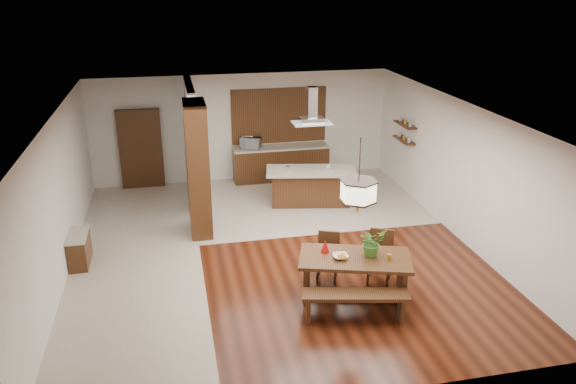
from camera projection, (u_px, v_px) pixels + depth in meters
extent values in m
plane|color=#331309|center=(274.00, 250.00, 11.58)|extent=(9.00, 9.00, 0.00)
cube|color=white|center=(272.00, 111.00, 10.54)|extent=(8.00, 9.00, 0.04)
cube|color=silver|center=(242.00, 128.00, 15.17)|extent=(8.00, 0.04, 2.90)
cube|color=silver|center=(341.00, 306.00, 6.95)|extent=(8.00, 0.04, 2.90)
cube|color=silver|center=(59.00, 199.00, 10.28)|extent=(0.04, 9.00, 2.90)
cube|color=silver|center=(459.00, 170.00, 11.85)|extent=(0.04, 9.00, 2.90)
cube|color=#C0B1A0|center=(137.00, 263.00, 11.04)|extent=(2.50, 9.00, 0.01)
cube|color=#C0B1A0|center=(304.00, 201.00, 14.11)|extent=(5.50, 4.00, 0.01)
cube|color=#402110|center=(272.00, 112.00, 10.55)|extent=(8.00, 9.00, 0.02)
cube|color=#311C0D|center=(198.00, 169.00, 11.88)|extent=(0.45, 1.00, 2.90)
cube|color=silver|center=(192.00, 143.00, 13.80)|extent=(0.18, 2.40, 2.90)
cube|color=#311C0D|center=(79.00, 249.00, 10.90)|extent=(0.37, 0.88, 0.63)
cube|color=#311C0D|center=(141.00, 149.00, 14.69)|extent=(1.10, 0.20, 2.10)
cube|color=#311C0D|center=(281.00, 164.00, 15.45)|extent=(2.60, 0.60, 0.90)
cube|color=#B9B1A2|center=(281.00, 147.00, 15.28)|extent=(2.60, 0.62, 0.05)
cube|color=#9A642E|center=(279.00, 115.00, 15.22)|extent=(2.60, 0.08, 1.50)
cube|color=#311C0D|center=(404.00, 140.00, 14.21)|extent=(0.26, 0.90, 0.04)
cube|color=#311C0D|center=(405.00, 125.00, 14.07)|extent=(0.26, 0.90, 0.04)
cube|color=#311C0D|center=(355.00, 259.00, 9.60)|extent=(2.09, 1.46, 0.06)
cube|color=#311C0D|center=(307.00, 277.00, 9.80)|extent=(0.30, 0.75, 0.73)
cube|color=#311C0D|center=(402.00, 281.00, 9.67)|extent=(0.30, 0.75, 0.73)
imported|color=#386C24|center=(372.00, 242.00, 9.55)|extent=(0.55, 0.51, 0.50)
imported|color=#B9ACA2|center=(340.00, 256.00, 9.53)|extent=(0.27, 0.27, 0.06)
cone|color=#A10D0B|center=(325.00, 246.00, 9.70)|extent=(0.19, 0.19, 0.24)
cylinder|color=gold|center=(389.00, 257.00, 9.46)|extent=(0.10, 0.10, 0.11)
cube|color=#311C0D|center=(311.00, 187.00, 13.78)|extent=(1.99, 1.06, 0.85)
cube|color=#B9B1A2|center=(311.00, 171.00, 13.58)|extent=(2.31, 1.34, 0.05)
imported|color=silver|center=(328.00, 167.00, 13.61)|extent=(0.17, 0.17, 0.10)
imported|color=silver|center=(251.00, 143.00, 15.03)|extent=(0.62, 0.53, 0.29)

